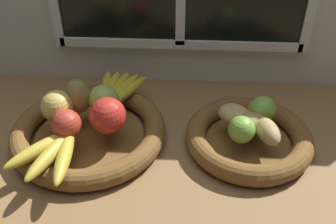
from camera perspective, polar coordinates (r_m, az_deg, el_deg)
The scene contains 16 objects.
ground_plane at distance 90.16cm, azimuth 1.01°, elevation -5.94°, with size 140.00×90.00×3.00cm, color olive.
fruit_bowl_left at distance 91.87cm, azimuth -11.42°, elevation -2.85°, with size 35.33×35.33×4.63cm.
fruit_bowl_right at distance 90.32cm, azimuth 11.63°, elevation -3.68°, with size 28.53×28.53×4.63cm.
apple_red_right at distance 85.30cm, azimuth -8.75°, elevation -0.46°, with size 7.99×7.99×7.99cm, color red.
apple_golden_left at distance 90.96cm, azimuth -15.82°, elevation 0.82°, with size 7.33×7.33×7.33cm, color #DBB756.
apple_red_front at distance 85.79cm, azimuth -14.61°, elevation -1.73°, with size 6.54×6.54×6.54cm, color #B73828.
apple_green_back at distance 90.97cm, azimuth -9.31°, elevation 1.76°, with size 7.04×7.04×7.04cm, color #99B74C.
pear_brown at distance 91.99cm, azimuth -13.00°, elevation 2.24°, with size 5.97×6.14×8.52cm, color olive.
banana_bunch_front at distance 82.46cm, azimuth -16.52°, elevation -5.65°, with size 13.84×17.11×2.90cm.
banana_bunch_back at distance 97.69cm, azimuth -7.55°, elevation 3.09°, with size 12.73×17.87×2.61cm.
potato_small at distance 85.60cm, azimuth 14.28°, elevation -2.71°, with size 8.36×4.41×4.37cm, color tan.
potato_back at distance 91.15cm, azimuth 12.90°, elevation 0.22°, with size 6.36×4.42×4.19cm, color tan.
potato_large at distance 87.51cm, azimuth 11.98°, elevation -1.44°, with size 6.90×5.19×4.04cm, color #A38451.
potato_oblong at distance 89.14cm, azimuth 9.58°, elevation -0.28°, with size 7.19×5.92×4.09cm, color tan.
lime_near at distance 83.67cm, azimuth 10.65°, elevation -2.51°, with size 5.82×5.82×5.82cm, color #7AAD3D.
lime_far at distance 90.45cm, azimuth 13.62°, elevation 0.44°, with size 5.87×5.87×5.87cm, color #7AAD3D.
Camera 1 is at (2.17, -66.04, 59.84)cm, focal length 41.92 mm.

